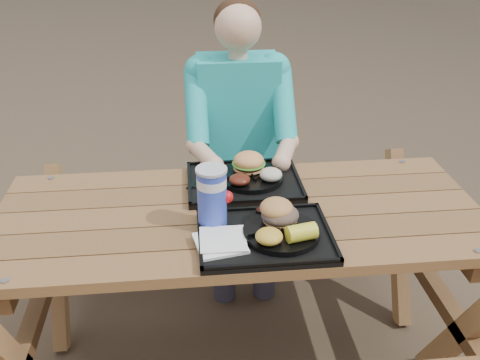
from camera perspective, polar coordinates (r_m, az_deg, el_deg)
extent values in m
plane|color=#999999|center=(2.45, 0.00, -18.46)|extent=(60.00, 60.00, 0.00)
cube|color=black|center=(1.82, 2.66, -6.13)|extent=(0.45, 0.35, 0.02)
cube|color=black|center=(2.15, 0.42, -0.31)|extent=(0.45, 0.35, 0.02)
cylinder|color=black|center=(1.81, 4.43, -5.58)|extent=(0.26, 0.26, 0.02)
cylinder|color=black|center=(2.15, 1.19, 0.32)|extent=(0.26, 0.26, 0.02)
cube|color=white|center=(1.76, -2.13, -6.64)|extent=(0.18, 0.18, 0.02)
cylinder|color=#1731B3|center=(1.82, -3.00, -1.91)|extent=(0.10, 0.10, 0.20)
cylinder|color=#320905|center=(1.91, 2.31, -3.48)|extent=(0.04, 0.04, 0.03)
cylinder|color=yellow|center=(1.91, 3.67, -3.45)|extent=(0.05, 0.05, 0.03)
ellipsoid|color=gold|center=(1.73, 3.13, -6.01)|extent=(0.09, 0.09, 0.05)
cube|color=black|center=(2.15, -4.25, 0.02)|extent=(0.06, 0.14, 0.01)
ellipsoid|color=#551C11|center=(2.07, -0.04, 0.05)|extent=(0.08, 0.08, 0.04)
ellipsoid|color=beige|center=(2.10, 3.31, 0.60)|extent=(0.09, 0.09, 0.05)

